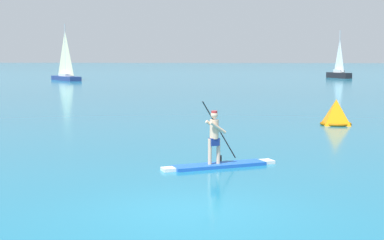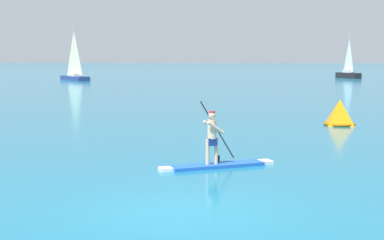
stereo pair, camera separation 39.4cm
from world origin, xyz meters
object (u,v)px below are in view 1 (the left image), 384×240
object	(u,v)px
race_marker_buoy	(336,114)
sailboat_left_horizon	(66,73)
paddleboarder_mid_center	(218,155)
sailboat_right_horizon	(339,72)

from	to	relation	value
race_marker_buoy	sailboat_left_horizon	size ratio (longest dim) A/B	0.24
paddleboarder_mid_center	race_marker_buoy	distance (m)	11.82
race_marker_buoy	sailboat_right_horizon	xyz separation A→B (m)	(9.12, 55.49, 0.38)
paddleboarder_mid_center	sailboat_left_horizon	xyz separation A→B (m)	(-21.97, 55.54, 0.59)
race_marker_buoy	sailboat_right_horizon	distance (m)	56.23
sailboat_left_horizon	race_marker_buoy	bearing A→B (deg)	171.21
paddleboarder_mid_center	race_marker_buoy	bearing A→B (deg)	37.50
paddleboarder_mid_center	sailboat_left_horizon	size ratio (longest dim) A/B	0.46
paddleboarder_mid_center	sailboat_left_horizon	bearing A→B (deg)	84.48
race_marker_buoy	sailboat_right_horizon	size ratio (longest dim) A/B	0.26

